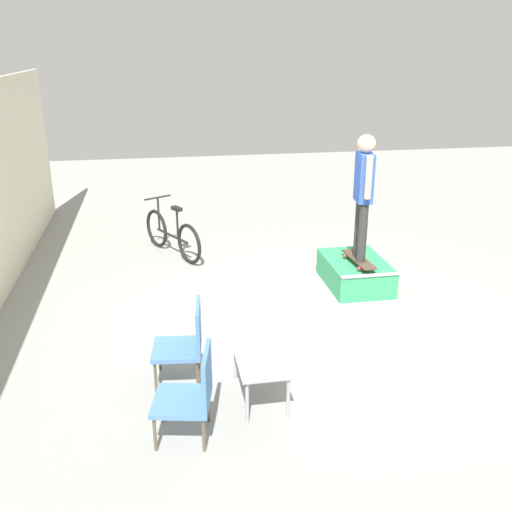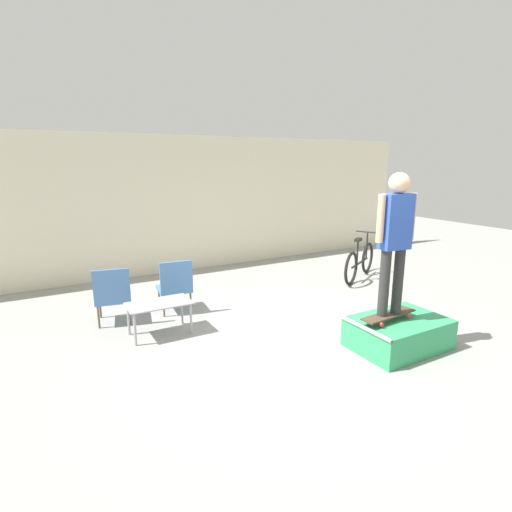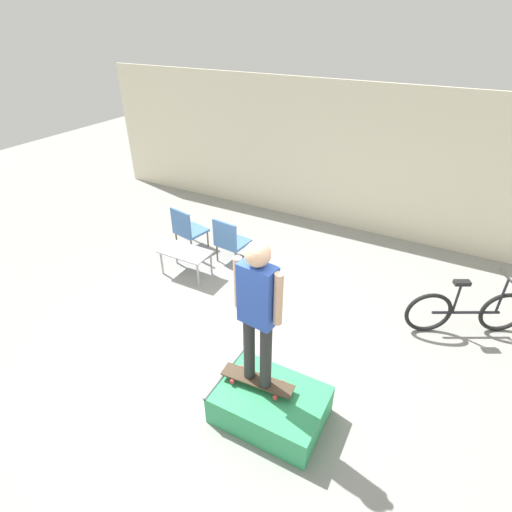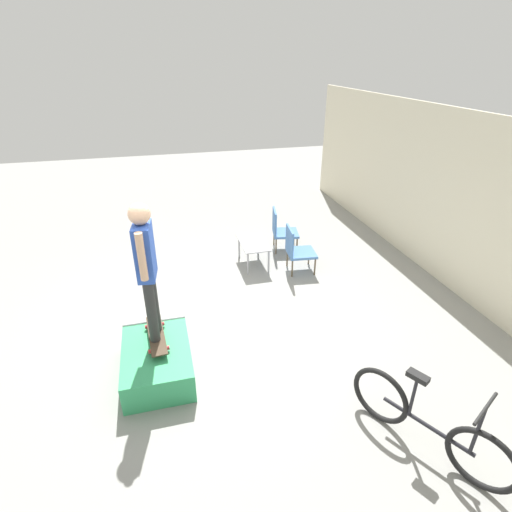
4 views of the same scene
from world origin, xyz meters
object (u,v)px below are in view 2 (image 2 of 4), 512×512
skateboard_on_ramp (389,315)px  patio_chair_right (175,285)px  patio_chair_left (113,294)px  coffee_table (159,307)px  bicycle (360,262)px  person_skater (395,233)px  skate_ramp_box (398,333)px

skateboard_on_ramp → patio_chair_right: patio_chair_right is taller
patio_chair_left → patio_chair_right: same height
coffee_table → bicycle: bearing=9.2°
bicycle → patio_chair_right: bearing=151.3°
skateboard_on_ramp → bicycle: bearing=48.7°
patio_chair_left → coffee_table: bearing=135.6°
skateboard_on_ramp → coffee_table: skateboard_on_ramp is taller
person_skater → patio_chair_left: 4.15m
patio_chair_left → bicycle: bearing=-168.9°
person_skater → bicycle: bearing=59.4°
coffee_table → bicycle: (4.51, 0.73, -0.05)m
person_skater → coffee_table: 3.36m
skateboard_on_ramp → person_skater: size_ratio=0.48×
patio_chair_right → coffee_table: bearing=63.1°
skate_ramp_box → bicycle: size_ratio=0.79×
skate_ramp_box → skateboard_on_ramp: bearing=172.0°
skate_ramp_box → coffee_table: size_ratio=1.41×
skate_ramp_box → bicycle: (1.85, 2.69, 0.16)m
skateboard_on_ramp → coffee_table: (-2.49, 1.93, -0.07)m
skateboard_on_ramp → coffee_table: size_ratio=0.97×
coffee_table → patio_chair_right: patio_chair_right is taller
skate_ramp_box → person_skater: size_ratio=0.70×
bicycle → skateboard_on_ramp: bearing=-156.0°
person_skater → patio_chair_left: bearing=144.9°
person_skater → patio_chair_left: size_ratio=2.02×
skateboard_on_ramp → patio_chair_right: size_ratio=0.97×
skate_ramp_box → patio_chair_right: patio_chair_right is taller
coffee_table → patio_chair_right: size_ratio=1.00×
bicycle → coffee_table: bearing=160.5°
skateboard_on_ramp → patio_chair_left: size_ratio=0.97×
patio_chair_left → patio_chair_right: (0.98, -0.00, 0.00)m
person_skater → patio_chair_right: bearing=133.7°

